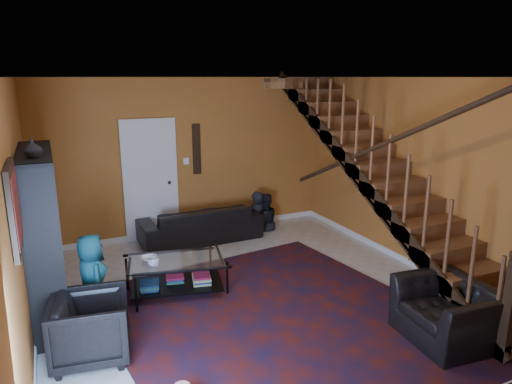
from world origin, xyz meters
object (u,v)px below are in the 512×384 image
armchair_left (91,328)px  coffee_table (177,274)px  sofa (200,223)px  armchair_right (448,313)px  bookshelf (45,238)px

armchair_left → coffee_table: (1.17, 1.06, -0.07)m
sofa → armchair_right: bearing=108.2°
bookshelf → sofa: bookshelf is taller
armchair_left → coffee_table: 1.58m
sofa → coffee_table: 2.06m
sofa → armchair_right: size_ratio=2.12×
coffee_table → armchair_right: bearing=-44.3°
sofa → armchair_right: (1.46, -4.16, 0.01)m
bookshelf → armchair_left: 1.39m
sofa → armchair_left: (-2.09, -2.90, 0.04)m
bookshelf → coffee_table: bookshelf is taller
armchair_right → coffee_table: size_ratio=0.72×
bookshelf → sofa: 3.05m
bookshelf → coffee_table: (1.52, -0.14, -0.69)m
sofa → coffee_table: bearing=62.1°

